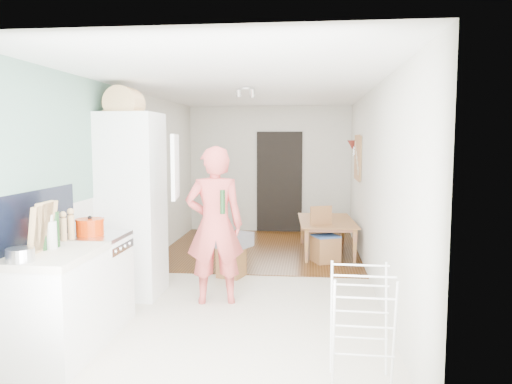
% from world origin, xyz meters
% --- Properties ---
extents(room_shell, '(3.20, 7.00, 2.50)m').
position_xyz_m(room_shell, '(0.00, 0.00, 1.25)').
color(room_shell, silver).
rests_on(room_shell, ground).
extents(floor, '(3.20, 7.00, 0.01)m').
position_xyz_m(floor, '(0.00, 0.00, 0.00)').
color(floor, beige).
rests_on(floor, ground).
extents(wood_floor_overlay, '(3.20, 3.30, 0.01)m').
position_xyz_m(wood_floor_overlay, '(0.00, 1.85, 0.01)').
color(wood_floor_overlay, '#583316').
rests_on(wood_floor_overlay, room_shell).
extents(sage_wall_panel, '(0.02, 3.00, 1.30)m').
position_xyz_m(sage_wall_panel, '(-1.59, -2.00, 1.85)').
color(sage_wall_panel, slate).
rests_on(sage_wall_panel, room_shell).
extents(tile_splashback, '(0.02, 1.90, 0.50)m').
position_xyz_m(tile_splashback, '(-1.59, -2.55, 1.15)').
color(tile_splashback, black).
rests_on(tile_splashback, room_shell).
extents(doorway_recess, '(0.90, 0.04, 2.00)m').
position_xyz_m(doorway_recess, '(0.20, 3.48, 1.00)').
color(doorway_recess, black).
rests_on(doorway_recess, room_shell).
extents(base_cabinet, '(0.60, 0.90, 0.86)m').
position_xyz_m(base_cabinet, '(-1.30, -2.55, 0.43)').
color(base_cabinet, white).
rests_on(base_cabinet, room_shell).
extents(worktop, '(0.62, 0.92, 0.06)m').
position_xyz_m(worktop, '(-1.30, -2.55, 0.89)').
color(worktop, silver).
rests_on(worktop, room_shell).
extents(range_cooker, '(0.60, 0.60, 0.88)m').
position_xyz_m(range_cooker, '(-1.30, -1.80, 0.44)').
color(range_cooker, white).
rests_on(range_cooker, room_shell).
extents(cooker_top, '(0.60, 0.60, 0.04)m').
position_xyz_m(cooker_top, '(-1.30, -1.80, 0.90)').
color(cooker_top, silver).
rests_on(cooker_top, room_shell).
extents(fridge_housing, '(0.66, 0.66, 2.15)m').
position_xyz_m(fridge_housing, '(-1.27, -0.78, 1.07)').
color(fridge_housing, white).
rests_on(fridge_housing, room_shell).
extents(fridge_door, '(0.14, 0.56, 0.70)m').
position_xyz_m(fridge_door, '(-0.66, -1.08, 1.55)').
color(fridge_door, white).
rests_on(fridge_door, room_shell).
extents(fridge_interior, '(0.02, 0.52, 0.66)m').
position_xyz_m(fridge_interior, '(-0.96, -0.78, 1.55)').
color(fridge_interior, white).
rests_on(fridge_interior, room_shell).
extents(pinboard, '(0.03, 0.90, 0.70)m').
position_xyz_m(pinboard, '(1.58, 1.90, 1.55)').
color(pinboard, tan).
rests_on(pinboard, room_shell).
extents(pinboard_frame, '(0.00, 0.94, 0.74)m').
position_xyz_m(pinboard_frame, '(1.57, 1.90, 1.55)').
color(pinboard_frame, brown).
rests_on(pinboard_frame, room_shell).
extents(wall_sconce, '(0.18, 0.18, 0.16)m').
position_xyz_m(wall_sconce, '(1.54, 2.55, 1.75)').
color(wall_sconce, maroon).
rests_on(wall_sconce, room_shell).
extents(person, '(0.85, 0.65, 2.09)m').
position_xyz_m(person, '(-0.25, -0.95, 1.05)').
color(person, '#D4524E').
rests_on(person, floor).
extents(dining_table, '(0.81, 1.36, 0.47)m').
position_xyz_m(dining_table, '(1.11, 1.66, 0.23)').
color(dining_table, brown).
rests_on(dining_table, floor).
extents(dining_chair, '(0.47, 0.47, 0.84)m').
position_xyz_m(dining_chair, '(1.05, 1.03, 0.42)').
color(dining_chair, brown).
rests_on(dining_chair, floor).
extents(stool, '(0.39, 0.39, 0.41)m').
position_xyz_m(stool, '(-0.24, 0.11, 0.20)').
color(stool, brown).
rests_on(stool, floor).
extents(grey_drape, '(0.55, 0.55, 0.19)m').
position_xyz_m(grey_drape, '(-0.21, 0.11, 0.50)').
color(grey_drape, gray).
rests_on(grey_drape, stool).
extents(drying_rack, '(0.46, 0.42, 0.88)m').
position_xyz_m(drying_rack, '(1.20, -2.66, 0.44)').
color(drying_rack, white).
rests_on(drying_rack, floor).
extents(bread_bin, '(0.45, 0.43, 0.21)m').
position_xyz_m(bread_bin, '(-1.30, -0.86, 2.25)').
color(bread_bin, tan).
rests_on(bread_bin, fridge_housing).
extents(red_casserole, '(0.33, 0.33, 0.16)m').
position_xyz_m(red_casserole, '(-1.31, -1.83, 1.00)').
color(red_casserole, '#C32D03').
rests_on(red_casserole, cooker_top).
extents(steel_pan, '(0.25, 0.25, 0.10)m').
position_xyz_m(steel_pan, '(-1.37, -2.90, 0.97)').
color(steel_pan, silver).
rests_on(steel_pan, worktop).
extents(held_bottle, '(0.06, 0.06, 0.26)m').
position_xyz_m(held_bottle, '(-0.13, -1.14, 1.18)').
color(held_bottle, '#173B19').
rests_on(held_bottle, person).
extents(bottle_a, '(0.08, 0.08, 0.29)m').
position_xyz_m(bottle_a, '(-1.41, -2.51, 1.07)').
color(bottle_a, '#173B19').
rests_on(bottle_a, worktop).
extents(bottle_b, '(0.07, 0.07, 0.31)m').
position_xyz_m(bottle_b, '(-1.37, -2.37, 1.07)').
color(bottle_b, '#173B19').
rests_on(bottle_b, worktop).
extents(bottle_c, '(0.11, 0.11, 0.24)m').
position_xyz_m(bottle_c, '(-1.37, -2.45, 1.04)').
color(bottle_c, beige).
rests_on(bottle_c, worktop).
extents(pepper_mill_front, '(0.07, 0.07, 0.21)m').
position_xyz_m(pepper_mill_front, '(-1.43, -2.11, 1.03)').
color(pepper_mill_front, tan).
rests_on(pepper_mill_front, worktop).
extents(pepper_mill_back, '(0.07, 0.07, 0.22)m').
position_xyz_m(pepper_mill_back, '(-1.41, -2.02, 1.03)').
color(pepper_mill_back, tan).
rests_on(pepper_mill_back, worktop).
extents(chopping_boards, '(0.13, 0.31, 0.42)m').
position_xyz_m(chopping_boards, '(-1.38, -2.56, 1.13)').
color(chopping_boards, tan).
rests_on(chopping_boards, worktop).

